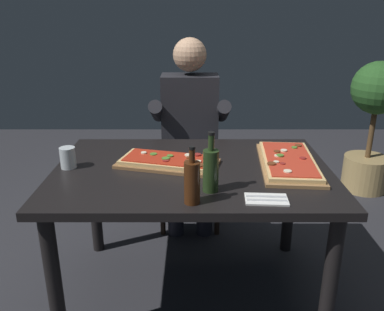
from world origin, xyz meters
The scene contains 11 objects.
ground_plane centered at (0.00, 0.00, 0.00)m, with size 6.40×6.40×0.00m, color #2D2D33.
dining_table centered at (0.00, 0.00, 0.64)m, with size 1.40×0.96×0.74m.
pizza_rectangular_front centered at (-0.12, 0.04, 0.76)m, with size 0.56×0.36×0.05m.
pizza_rectangular_left centered at (0.50, 0.04, 0.76)m, with size 0.33×0.61×0.05m.
wine_bottle_dark centered at (0.00, -0.39, 0.84)m, with size 0.07×0.07×0.25m.
oil_bottle_amber centered at (0.08, -0.27, 0.84)m, with size 0.07×0.07×0.27m.
tumbler_near_camera centered at (-0.63, 0.01, 0.79)m, with size 0.08×0.08×0.11m.
napkin_cutlery_set centered at (0.32, -0.36, 0.74)m, with size 0.19×0.12×0.01m.
diner_chair centered at (-0.01, 0.86, 0.49)m, with size 0.44×0.44×0.87m.
seated_diner centered at (-0.01, 0.74, 0.74)m, with size 0.53×0.41×1.33m.
potted_plant_corner centered at (1.52, 1.35, 0.64)m, with size 0.43×0.43×1.11m.
Camera 1 is at (0.00, -1.89, 1.50)m, focal length 37.58 mm.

